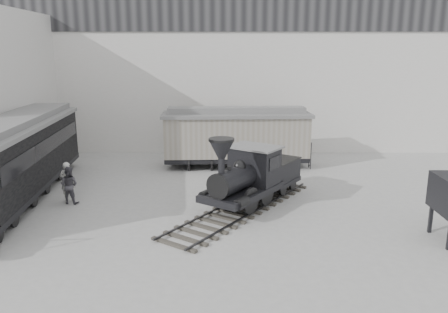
{
  "coord_description": "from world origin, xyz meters",
  "views": [
    {
      "loc": [
        0.03,
        -15.37,
        6.69
      ],
      "look_at": [
        0.06,
        4.3,
        2.0
      ],
      "focal_mm": 35.0,
      "sensor_mm": 36.0,
      "label": 1
    }
  ],
  "objects_px": {
    "locomotive": "(250,179)",
    "passenger_coach": "(18,157)",
    "boxcar": "(236,136)",
    "visitor_b": "(69,185)",
    "visitor_a": "(68,182)"
  },
  "relations": [
    {
      "from": "visitor_a",
      "to": "visitor_b",
      "type": "bearing_deg",
      "value": 122.9
    },
    {
      "from": "locomotive",
      "to": "passenger_coach",
      "type": "xyz_separation_m",
      "value": [
        -10.8,
        1.16,
        0.72
      ]
    },
    {
      "from": "locomotive",
      "to": "boxcar",
      "type": "relative_size",
      "value": 1.01
    },
    {
      "from": "locomotive",
      "to": "passenger_coach",
      "type": "height_order",
      "value": "passenger_coach"
    },
    {
      "from": "locomotive",
      "to": "boxcar",
      "type": "distance_m",
      "value": 7.02
    },
    {
      "from": "passenger_coach",
      "to": "visitor_b",
      "type": "distance_m",
      "value": 2.96
    },
    {
      "from": "visitor_a",
      "to": "visitor_b",
      "type": "relative_size",
      "value": 1.09
    },
    {
      "from": "locomotive",
      "to": "visitor_a",
      "type": "distance_m",
      "value": 8.37
    },
    {
      "from": "boxcar",
      "to": "passenger_coach",
      "type": "bearing_deg",
      "value": -153.06
    },
    {
      "from": "boxcar",
      "to": "visitor_a",
      "type": "height_order",
      "value": "boxcar"
    },
    {
      "from": "locomotive",
      "to": "passenger_coach",
      "type": "bearing_deg",
      "value": -151.2
    },
    {
      "from": "boxcar",
      "to": "visitor_b",
      "type": "xyz_separation_m",
      "value": [
        -7.75,
        -6.69,
        -1.02
      ]
    },
    {
      "from": "passenger_coach",
      "to": "locomotive",
      "type": "bearing_deg",
      "value": -11.09
    },
    {
      "from": "locomotive",
      "to": "visitor_b",
      "type": "xyz_separation_m",
      "value": [
        -8.18,
        0.29,
        -0.37
      ]
    },
    {
      "from": "visitor_a",
      "to": "boxcar",
      "type": "bearing_deg",
      "value": -137.62
    }
  ]
}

